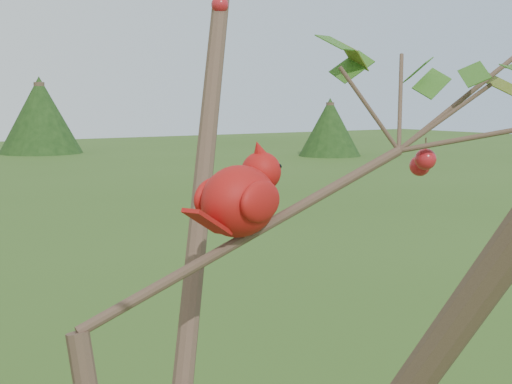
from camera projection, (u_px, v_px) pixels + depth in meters
crabapple_tree at (160, 225)px, 1.08m from camera, size 2.35×2.05×2.95m
cardinal at (242, 197)px, 1.28m from camera, size 0.24×0.16×0.17m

